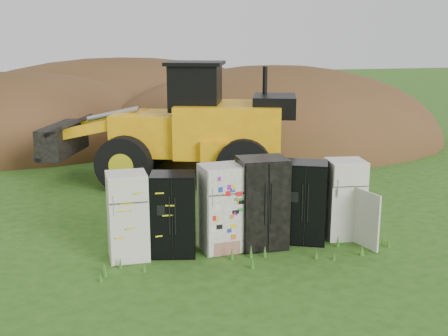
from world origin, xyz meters
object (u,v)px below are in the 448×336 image
at_px(fridge_dark_mid, 262,203).
at_px(fridge_black_right, 305,202).
at_px(fridge_open_door, 344,199).
at_px(fridge_sticker, 221,208).
at_px(fridge_black_side, 173,214).
at_px(fridge_leftmost, 128,216).
at_px(wheel_loader, 166,123).

xyz_separation_m(fridge_dark_mid, fridge_black_right, (1.01, 0.06, -0.08)).
bearing_deg(fridge_open_door, fridge_sticker, -171.12).
xyz_separation_m(fridge_black_side, fridge_sticker, (1.00, 0.00, 0.06)).
bearing_deg(fridge_leftmost, fridge_black_right, -0.15).
bearing_deg(fridge_sticker, fridge_open_door, -3.54).
xyz_separation_m(fridge_black_side, fridge_black_right, (2.91, 0.02, 0.03)).
relative_size(fridge_black_side, fridge_sticker, 0.94).
relative_size(fridge_sticker, fridge_dark_mid, 0.94).
bearing_deg(wheel_loader, fridge_sticker, -67.97).
distance_m(fridge_leftmost, fridge_open_door, 4.78).
bearing_deg(fridge_open_door, fridge_black_right, -170.52).
bearing_deg(fridge_dark_mid, fridge_sticker, 178.69).
bearing_deg(fridge_dark_mid, wheel_loader, 101.56).
relative_size(fridge_black_side, fridge_black_right, 0.96).
height_order(fridge_leftmost, fridge_black_side, fridge_leftmost).
height_order(fridge_sticker, fridge_black_right, fridge_sticker).
xyz_separation_m(fridge_sticker, wheel_loader, (-0.20, 5.99, 0.93)).
bearing_deg(fridge_dark_mid, fridge_open_door, 3.77).
bearing_deg(fridge_black_right, fridge_sticker, -154.96).
xyz_separation_m(fridge_sticker, fridge_open_door, (2.85, 0.04, -0.03)).
distance_m(fridge_leftmost, wheel_loader, 6.29).
distance_m(fridge_black_side, fridge_black_right, 2.91).
distance_m(fridge_leftmost, fridge_black_right, 3.84).
relative_size(fridge_dark_mid, fridge_open_door, 1.10).
bearing_deg(fridge_leftmost, wheel_loader, 73.64).
bearing_deg(fridge_black_right, fridge_leftmost, -155.48).
distance_m(fridge_sticker, fridge_dark_mid, 0.90).
height_order(fridge_leftmost, fridge_dark_mid, fridge_dark_mid).
xyz_separation_m(fridge_dark_mid, wheel_loader, (-1.09, 6.03, 0.87)).
distance_m(fridge_dark_mid, fridge_black_right, 1.02).
height_order(fridge_leftmost, fridge_open_door, fridge_leftmost).
height_order(fridge_sticker, fridge_open_door, fridge_sticker).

